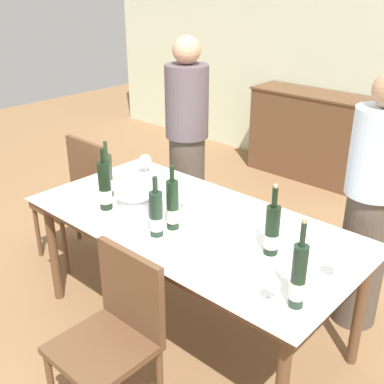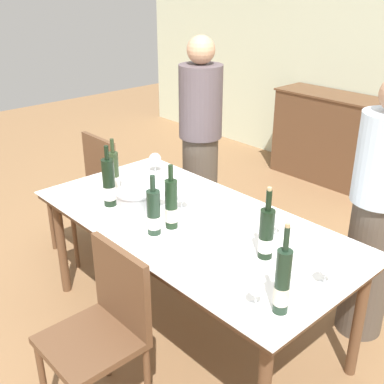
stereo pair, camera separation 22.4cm
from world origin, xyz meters
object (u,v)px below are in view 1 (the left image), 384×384
wine_bottle_3 (108,177)px  wine_bottle_5 (173,206)px  wine_bottle_0 (105,187)px  person_guest_left (370,209)px  sideboard_cabinet (311,135)px  wine_bottle_4 (298,278)px  wine_bottle_2 (156,215)px  wine_glass_3 (272,286)px  wine_glass_4 (335,261)px  chair_near_front (115,329)px  dining_table (192,231)px  wine_glass_1 (145,161)px  wine_glass_5 (179,196)px  wine_glass_2 (157,194)px  person_host (187,145)px  wine_bottle_1 (272,231)px  ice_bucket (135,207)px  chair_left_end (77,192)px  wine_glass_0 (278,216)px

wine_bottle_3 → wine_bottle_5: bearing=-3.0°
wine_bottle_0 → person_guest_left: (1.21, 1.00, -0.11)m
sideboard_cabinet → wine_bottle_4: bearing=-62.0°
wine_bottle_0 → wine_bottle_3: bearing=136.3°
wine_bottle_2 → wine_glass_3: bearing=-5.6°
wine_glass_4 → chair_near_front: bearing=-133.2°
dining_table → wine_glass_1: size_ratio=13.81×
wine_glass_5 → person_guest_left: person_guest_left is taller
wine_glass_1 → wine_glass_5: wine_glass_1 is taller
wine_glass_2 → wine_glass_5: (0.11, 0.08, -0.01)m
person_host → wine_bottle_1: bearing=-31.2°
wine_bottle_2 → wine_bottle_0: bearing=177.5°
wine_bottle_2 → wine_bottle_4: bearing=-1.7°
wine_bottle_4 → wine_bottle_5: (-0.87, 0.14, -0.01)m
sideboard_cabinet → wine_glass_4: size_ratio=10.10×
ice_bucket → wine_glass_3: (0.97, -0.09, -0.01)m
wine_bottle_0 → person_host: (-0.30, 1.04, -0.07)m
dining_table → wine_bottle_4: size_ratio=4.72×
wine_bottle_2 → wine_bottle_3: size_ratio=0.94×
wine_bottle_1 → chair_left_end: wine_bottle_1 is taller
wine_bottle_2 → wine_glass_0: (0.47, 0.46, -0.02)m
wine_bottle_3 → person_guest_left: person_guest_left is taller
dining_table → sideboard_cabinet: bearing=105.3°
dining_table → wine_glass_1: wine_glass_1 is taller
wine_glass_5 → chair_left_end: bearing=178.3°
ice_bucket → wine_bottle_0: size_ratio=0.58×
wine_bottle_3 → wine_glass_1: bearing=104.1°
wine_glass_3 → chair_near_front: chair_near_front is taller
wine_bottle_5 → wine_glass_3: size_ratio=2.91×
wine_glass_2 → person_host: 0.98m
wine_bottle_0 → wine_bottle_4: (1.34, -0.05, 0.00)m
wine_bottle_2 → wine_bottle_4: (0.88, -0.03, 0.02)m
wine_bottle_0 → wine_bottle_2: (0.46, -0.02, -0.02)m
wine_glass_3 → wine_bottle_5: bearing=166.1°
dining_table → wine_glass_5: (-0.15, 0.05, 0.16)m
dining_table → wine_glass_2: (-0.26, -0.03, 0.17)m
wine_glass_0 → wine_bottle_4: bearing=-49.9°
wine_glass_2 → chair_left_end: (-1.02, 0.11, -0.34)m
sideboard_cabinet → dining_table: 2.84m
wine_glass_2 → wine_glass_4: bearing=2.5°
sideboard_cabinet → wine_bottle_1: wine_bottle_1 is taller
chair_left_end → wine_bottle_2: bearing=-15.1°
wine_bottle_2 → chair_left_end: (-1.25, 0.34, -0.36)m
chair_left_end → person_guest_left: bearing=19.0°
sideboard_cabinet → chair_near_front: size_ratio=1.50×
wine_bottle_2 → ice_bucket: bearing=175.7°
dining_table → person_host: 1.13m
wine_glass_5 → person_guest_left: size_ratio=0.09×
wine_bottle_1 → wine_bottle_5: bearing=-165.5°
wine_bottle_3 → chair_near_front: size_ratio=0.40×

